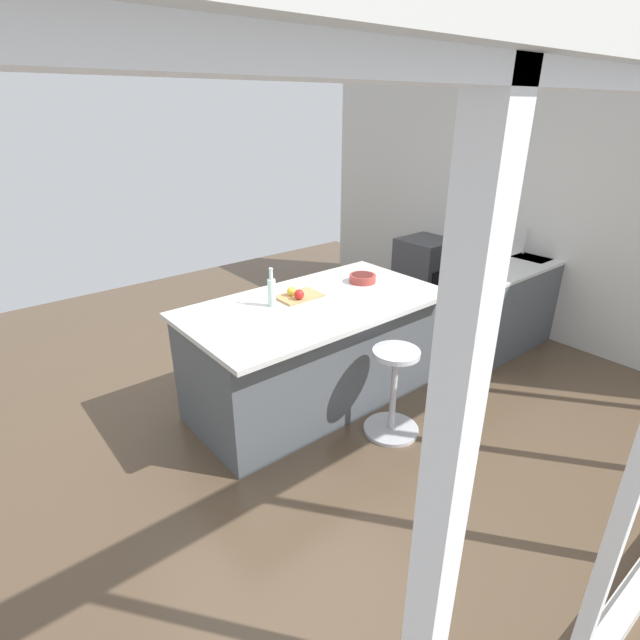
% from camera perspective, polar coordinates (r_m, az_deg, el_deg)
% --- Properties ---
extents(ground_plane, '(7.82, 7.82, 0.00)m').
position_cam_1_polar(ground_plane, '(4.41, -3.22, -9.18)').
color(ground_plane, brown).
extents(interior_partition_left, '(0.12, 5.40, 2.68)m').
position_cam_1_polar(interior_partition_left, '(6.07, 20.56, 12.29)').
color(interior_partition_left, beige).
rests_on(interior_partition_left, ground_plane).
extents(sink_cabinet, '(1.89, 0.60, 1.18)m').
position_cam_1_polar(sink_cabinet, '(5.75, 22.10, 2.25)').
color(sink_cabinet, '#4C5156').
rests_on(sink_cabinet, ground_plane).
extents(oven_range, '(0.60, 0.61, 0.87)m').
position_cam_1_polar(oven_range, '(6.41, 12.10, 5.45)').
color(oven_range, '#38383D').
rests_on(oven_range, ground_plane).
extents(kitchen_island, '(2.14, 1.15, 0.95)m').
position_cam_1_polar(kitchen_island, '(4.16, -0.85, -3.71)').
color(kitchen_island, '#4C5156').
rests_on(kitchen_island, ground_plane).
extents(stool_by_window, '(0.44, 0.44, 0.73)m').
position_cam_1_polar(stool_by_window, '(3.87, 8.57, -8.59)').
color(stool_by_window, '#B7B7BC').
rests_on(stool_by_window, ground_plane).
extents(cutting_board, '(0.36, 0.24, 0.02)m').
position_cam_1_polar(cutting_board, '(4.02, -2.45, 2.79)').
color(cutting_board, tan).
rests_on(cutting_board, kitchen_island).
extents(apple_red, '(0.08, 0.08, 0.08)m').
position_cam_1_polar(apple_red, '(3.92, -2.47, 3.00)').
color(apple_red, red).
rests_on(apple_red, cutting_board).
extents(apple_yellow, '(0.08, 0.08, 0.08)m').
position_cam_1_polar(apple_yellow, '(4.00, -3.34, 3.39)').
color(apple_yellow, gold).
rests_on(apple_yellow, cutting_board).
extents(water_bottle, '(0.06, 0.06, 0.31)m').
position_cam_1_polar(water_bottle, '(3.82, -5.67, 3.36)').
color(water_bottle, silver).
rests_on(water_bottle, kitchen_island).
extents(fruit_bowl, '(0.24, 0.24, 0.07)m').
position_cam_1_polar(fruit_bowl, '(4.38, 5.00, 4.93)').
color(fruit_bowl, '#993833').
rests_on(fruit_bowl, kitchen_island).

